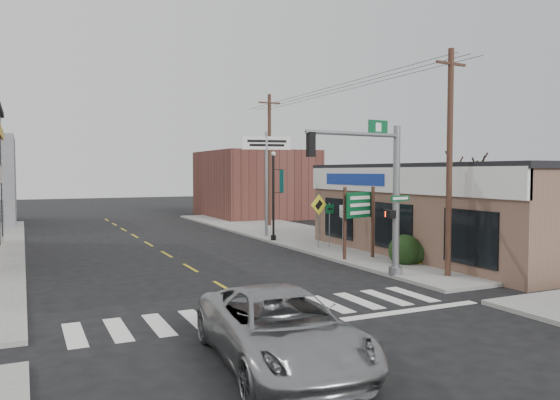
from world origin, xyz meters
name	(u,v)px	position (x,y,z in m)	size (l,w,h in m)	color
ground	(273,315)	(0.00, 0.00, 0.00)	(140.00, 140.00, 0.00)	black
sidewalk_right	(323,240)	(9.00, 13.00, 0.07)	(6.00, 38.00, 0.13)	gray
center_line	(190,268)	(0.00, 8.00, 0.01)	(0.12, 56.00, 0.01)	gold
crosswalk	(267,312)	(0.00, 0.40, 0.01)	(11.00, 2.20, 0.01)	silver
thrift_store	(495,210)	(14.50, 6.00, 2.00)	(12.00, 14.00, 4.00)	brown
bldg_distant_right	(255,184)	(12.00, 30.00, 2.80)	(8.00, 10.00, 5.60)	brown
suv	(281,329)	(-1.44, -3.53, 0.74)	(2.46, 5.34, 1.49)	#939597
traffic_signal_pole	(381,184)	(5.54, 2.81, 3.44)	(4.38, 0.37, 5.55)	gray
guide_sign	(359,213)	(7.04, 6.45, 2.11)	(1.76, 0.14, 3.09)	#4A2E22
fire_hydrant	(420,253)	(8.50, 4.23, 0.56)	(0.25, 0.25, 0.78)	gold
ped_crossing_sign	(319,211)	(7.10, 10.12, 1.93)	(1.02, 0.07, 2.62)	gray
lamp_post	(274,189)	(6.36, 13.71, 2.93)	(0.63, 0.49, 4.82)	black
dance_center_sign	(266,157)	(6.72, 15.61, 4.73)	(2.83, 0.18, 6.02)	gray
bare_tree	(467,161)	(10.04, 3.33, 4.30)	(2.65, 2.65, 5.30)	black
shrub_front	(405,251)	(8.05, 4.64, 0.63)	(1.34, 1.34, 1.01)	#173D1D
shrub_back	(416,246)	(9.67, 5.88, 0.59)	(1.22, 1.22, 0.91)	#173316
utility_pole_near	(449,160)	(7.74, 1.80, 4.27)	(1.41, 0.21, 8.08)	#483B21
utility_pole_far	(269,158)	(9.50, 21.35, 4.78)	(1.58, 0.24, 9.07)	#41291D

